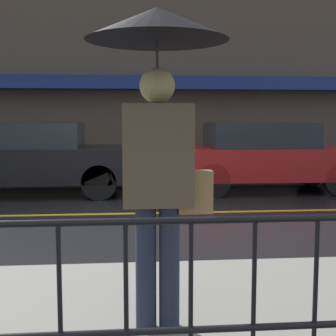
# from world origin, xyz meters

# --- Properties ---
(ground_plane) EXTENTS (80.00, 80.00, 0.00)m
(ground_plane) POSITION_xyz_m (0.00, 0.00, 0.00)
(ground_plane) COLOR black
(sidewalk_near) EXTENTS (28.00, 2.82, 0.14)m
(sidewalk_near) POSITION_xyz_m (0.00, -4.64, 0.07)
(sidewalk_near) COLOR gray
(sidewalk_near) RESTS_ON ground_plane
(sidewalk_far) EXTENTS (28.00, 1.72, 0.14)m
(sidewalk_far) POSITION_xyz_m (0.00, 4.09, 0.07)
(sidewalk_far) COLOR gray
(sidewalk_far) RESTS_ON ground_plane
(lane_marking) EXTENTS (25.20, 0.12, 0.01)m
(lane_marking) POSITION_xyz_m (0.00, 0.00, 0.00)
(lane_marking) COLOR gold
(lane_marking) RESTS_ON ground_plane
(building_storefront) EXTENTS (28.00, 0.85, 5.35)m
(building_storefront) POSITION_xyz_m (0.00, 5.07, 2.67)
(building_storefront) COLOR #4C4238
(building_storefront) RESTS_ON ground_plane
(railing_foreground) EXTENTS (12.00, 0.04, 1.02)m
(railing_foreground) POSITION_xyz_m (-0.00, -5.80, 0.77)
(railing_foreground) COLOR black
(railing_foreground) RESTS_ON sidewalk_near
(pedestrian) EXTENTS (0.98, 0.98, 2.23)m
(pedestrian) POSITION_xyz_m (0.39, -4.77, 1.81)
(pedestrian) COLOR #23283D
(pedestrian) RESTS_ON sidewalk_near
(car_black) EXTENTS (4.61, 1.89, 1.55)m
(car_black) POSITION_xyz_m (-1.86, 2.29, 0.80)
(car_black) COLOR black
(car_black) RESTS_ON ground_plane
(car_red) EXTENTS (4.41, 1.76, 1.55)m
(car_red) POSITION_xyz_m (3.28, 2.29, 0.80)
(car_red) COLOR maroon
(car_red) RESTS_ON ground_plane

